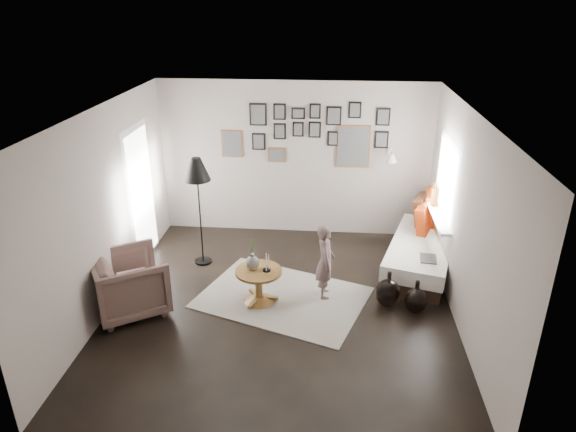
# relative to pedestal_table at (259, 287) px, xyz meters

# --- Properties ---
(ground) EXTENTS (4.80, 4.80, 0.00)m
(ground) POSITION_rel_pedestal_table_xyz_m (0.30, -0.07, -0.23)
(ground) COLOR black
(ground) RESTS_ON ground
(wall_back) EXTENTS (4.50, 0.00, 4.50)m
(wall_back) POSITION_rel_pedestal_table_xyz_m (0.30, 2.33, 1.07)
(wall_back) COLOR #9D928A
(wall_back) RESTS_ON ground
(wall_front) EXTENTS (4.50, 0.00, 4.50)m
(wall_front) POSITION_rel_pedestal_table_xyz_m (0.30, -2.47, 1.07)
(wall_front) COLOR #9D928A
(wall_front) RESTS_ON ground
(wall_left) EXTENTS (0.00, 4.80, 4.80)m
(wall_left) POSITION_rel_pedestal_table_xyz_m (-1.95, -0.07, 1.07)
(wall_left) COLOR #9D928A
(wall_left) RESTS_ON ground
(wall_right) EXTENTS (0.00, 4.80, 4.80)m
(wall_right) POSITION_rel_pedestal_table_xyz_m (2.55, -0.07, 1.07)
(wall_right) COLOR #9D928A
(wall_right) RESTS_ON ground
(ceiling) EXTENTS (4.80, 4.80, 0.00)m
(ceiling) POSITION_rel_pedestal_table_xyz_m (0.30, -0.07, 2.37)
(ceiling) COLOR white
(ceiling) RESTS_ON wall_back
(door_left) EXTENTS (0.00, 2.14, 2.14)m
(door_left) POSITION_rel_pedestal_table_xyz_m (-1.93, 1.13, 0.82)
(door_left) COLOR white
(door_left) RESTS_ON wall_left
(window_right) EXTENTS (0.15, 1.32, 1.30)m
(window_right) POSITION_rel_pedestal_table_xyz_m (2.48, 1.27, 0.71)
(window_right) COLOR white
(window_right) RESTS_ON wall_right
(gallery_wall) EXTENTS (2.74, 0.03, 1.08)m
(gallery_wall) POSITION_rel_pedestal_table_xyz_m (0.59, 2.31, 1.52)
(gallery_wall) COLOR brown
(gallery_wall) RESTS_ON wall_back
(wall_sconce) EXTENTS (0.18, 0.36, 0.16)m
(wall_sconce) POSITION_rel_pedestal_table_xyz_m (1.85, 2.06, 1.24)
(wall_sconce) COLOR white
(wall_sconce) RESTS_ON wall_back
(rug) EXTENTS (2.55, 2.15, 0.01)m
(rug) POSITION_rel_pedestal_table_xyz_m (0.31, 0.13, -0.22)
(rug) COLOR silver
(rug) RESTS_ON ground
(pedestal_table) EXTENTS (0.62, 0.62, 0.49)m
(pedestal_table) POSITION_rel_pedestal_table_xyz_m (0.00, 0.00, 0.00)
(pedestal_table) COLOR brown
(pedestal_table) RESTS_ON ground
(vase) EXTENTS (0.18, 0.18, 0.44)m
(vase) POSITION_rel_pedestal_table_xyz_m (-0.08, 0.02, 0.40)
(vase) COLOR black
(vase) RESTS_ON pedestal_table
(candles) EXTENTS (0.11, 0.11, 0.23)m
(candles) POSITION_rel_pedestal_table_xyz_m (0.11, 0.00, 0.38)
(candles) COLOR black
(candles) RESTS_ON pedestal_table
(daybed) EXTENTS (1.38, 2.13, 0.97)m
(daybed) POSITION_rel_pedestal_table_xyz_m (2.30, 1.23, 0.07)
(daybed) COLOR black
(daybed) RESTS_ON ground
(magazine_on_daybed) EXTENTS (0.25, 0.32, 0.02)m
(magazine_on_daybed) POSITION_rel_pedestal_table_xyz_m (2.30, 0.59, 0.23)
(magazine_on_daybed) COLOR black
(magazine_on_daybed) RESTS_ON daybed
(armchair) EXTENTS (1.22, 1.21, 0.81)m
(armchair) POSITION_rel_pedestal_table_xyz_m (-1.63, -0.34, 0.18)
(armchair) COLOR brown
(armchair) RESTS_ON ground
(armchair_cushion) EXTENTS (0.51, 0.51, 0.17)m
(armchair_cushion) POSITION_rel_pedestal_table_xyz_m (-1.60, -0.29, 0.25)
(armchair_cushion) COLOR silver
(armchair_cushion) RESTS_ON armchair
(floor_lamp) EXTENTS (0.39, 0.39, 1.69)m
(floor_lamp) POSITION_rel_pedestal_table_xyz_m (-1.02, 1.04, 1.23)
(floor_lamp) COLOR black
(floor_lamp) RESTS_ON ground
(magazine_basket) EXTENTS (0.38, 0.38, 0.39)m
(magazine_basket) POSITION_rel_pedestal_table_xyz_m (-1.61, -0.52, -0.03)
(magazine_basket) COLOR black
(magazine_basket) RESTS_ON ground
(demijohn_large) EXTENTS (0.33, 0.33, 0.50)m
(demijohn_large) POSITION_rel_pedestal_table_xyz_m (1.72, 0.07, -0.03)
(demijohn_large) COLOR black
(demijohn_large) RESTS_ON ground
(demijohn_small) EXTENTS (0.30, 0.30, 0.46)m
(demijohn_small) POSITION_rel_pedestal_table_xyz_m (2.07, -0.05, -0.05)
(demijohn_small) COLOR black
(demijohn_small) RESTS_ON ground
(child) EXTENTS (0.29, 0.41, 1.07)m
(child) POSITION_rel_pedestal_table_xyz_m (0.88, 0.24, 0.31)
(child) COLOR brown
(child) RESTS_ON ground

